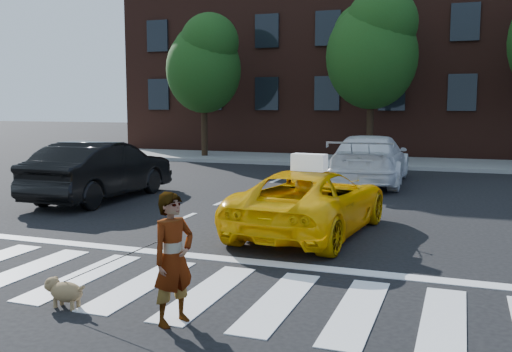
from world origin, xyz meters
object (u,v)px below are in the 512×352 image
at_px(tree_mid, 373,45).
at_px(tree_left, 204,60).
at_px(black_sedan, 101,170).
at_px(woman, 173,259).
at_px(dog, 63,291).
at_px(white_suv, 370,159).
at_px(taxi, 311,201).

bearing_deg(tree_mid, tree_left, 180.00).
relative_size(tree_left, black_sedan, 1.39).
relative_size(woman, dog, 2.41).
bearing_deg(tree_mid, white_suv, -81.28).
distance_m(black_sedan, dog, 8.23).
xyz_separation_m(white_suv, dog, (-1.85, -12.45, -0.56)).
distance_m(tree_mid, dog, 18.70).
bearing_deg(white_suv, taxi, 88.09).
relative_size(tree_mid, black_sedan, 1.52).
bearing_deg(white_suv, tree_left, -35.92).
relative_size(tree_left, woman, 4.26).
height_order(tree_left, white_suv, tree_left).
bearing_deg(taxi, woman, 92.10).
relative_size(black_sedan, dog, 7.37).
distance_m(woman, dog, 1.64).
bearing_deg(tree_left, taxi, -57.32).
relative_size(black_sedan, white_suv, 0.88).
bearing_deg(tree_mid, black_sedan, -115.52).
bearing_deg(tree_mid, woman, -88.22).
bearing_deg(taxi, black_sedan, -11.74).
distance_m(tree_left, woman, 20.15).
height_order(taxi, dog, taxi).
relative_size(tree_left, white_suv, 1.23).
height_order(tree_left, taxi, tree_left).
bearing_deg(woman, tree_left, 46.97).
height_order(tree_left, dog, tree_left).
bearing_deg(woman, taxi, 19.52).
height_order(tree_mid, woman, tree_mid).
bearing_deg(taxi, tree_left, -51.77).
distance_m(tree_mid, black_sedan, 12.98).
bearing_deg(tree_left, white_suv, -34.00).
bearing_deg(tree_left, dog, -70.19).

